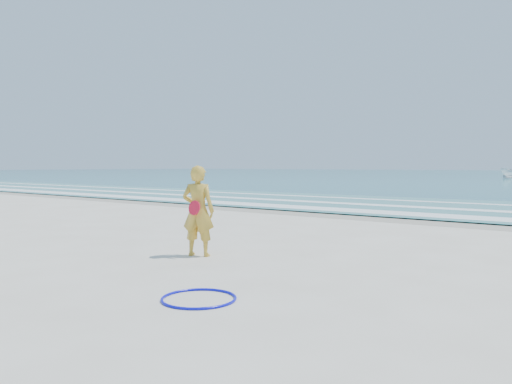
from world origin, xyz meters
The scene contains 8 objects.
ground centered at (0.00, 0.00, 0.00)m, with size 400.00×400.00×0.00m, color silver.
wet_sand centered at (0.00, 9.00, 0.00)m, with size 400.00×2.40×0.00m, color #B2A893.
shallow centered at (0.00, 14.00, 0.04)m, with size 400.00×10.00×0.01m, color #59B7AD.
foam_near centered at (0.00, 10.30, 0.05)m, with size 400.00×1.40×0.01m, color white.
foam_mid centered at (0.00, 13.20, 0.05)m, with size 400.00×0.90×0.01m, color white.
foam_far centered at (0.00, 16.50, 0.05)m, with size 400.00×0.60×0.01m, color white.
hoop centered at (3.42, -1.72, 0.02)m, with size 0.95×0.95×0.03m, color #0B0CCD.
woman centered at (1.27, 0.46, 0.84)m, with size 0.72×0.61×1.68m.
Camera 1 is at (7.76, -6.14, 1.67)m, focal length 35.00 mm.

